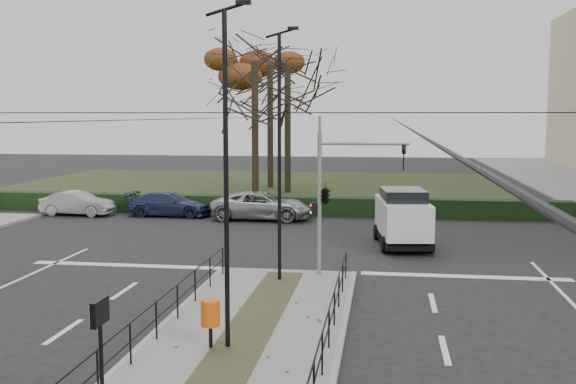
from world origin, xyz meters
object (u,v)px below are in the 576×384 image
Objects in this scene: info_panel at (100,326)px; rust_tree at (270,65)px; streetlamp_median_far at (280,154)px; bare_tree_near at (255,71)px; bare_tree_center at (288,74)px; white_van at (403,216)px; traffic_light at (328,193)px; parked_car_fourth at (262,206)px; streetlamp_median_near at (227,176)px; litter_bin at (210,314)px; parked_car_second at (77,203)px; parked_car_third at (170,204)px.

rust_tree is at bearing 95.39° from info_panel.
bare_tree_near is at bearing 103.13° from streetlamp_median_far.
white_van is at bearing -67.44° from bare_tree_center.
parked_car_fourth is at bearing 110.07° from traffic_light.
info_panel is at bearing -176.14° from parked_car_fourth.
traffic_light is 13.20m from parked_car_fourth.
traffic_light is 6.81m from white_van.
info_panel is 0.28× the size of streetlamp_median_near.
litter_bin is 28.35m from bare_tree_near.
streetlamp_median_near is at bearing -81.88° from rust_tree.
parked_car_third is (5.02, 0.50, 0.01)m from parked_car_second.
traffic_light is 1.02× the size of white_van.
streetlamp_median_far is at bearing -76.87° from bare_tree_near.
streetlamp_median_far is at bearing 84.89° from litter_bin.
traffic_light is 2.16× the size of info_panel.
parked_car_fourth is at bearing 97.06° from litter_bin.
bare_tree_center reaches higher than streetlamp_median_far.
parked_car_second is 0.34× the size of bare_tree_near.
traffic_light is at bearing -126.93° from parked_car_second.
bare_tree_near is at bearing 123.20° from white_van.
rust_tree is 1.01× the size of bare_tree_center.
rust_tree is at bearing 97.45° from litter_bin.
bare_tree_center is (-3.36, 24.90, 3.95)m from streetlamp_median_far.
bare_tree_near is at bearing -108.36° from bare_tree_center.
bare_tree_near is (-4.60, 27.00, 4.02)m from streetlamp_median_near.
info_panel is 18.37m from white_van.
streetlamp_median_far reaches higher than white_van.
streetlamp_median_near reaches higher than parked_car_second.
info_panel is at bearing -163.37° from parked_car_third.
info_panel is 10.83m from streetlamp_median_far.
bare_tree_center is at bearing 97.69° from streetlamp_median_far.
rust_tree is at bearing -26.05° from parked_car_second.
litter_bin is at bearing -81.16° from bare_tree_near.
traffic_light reaches higher than info_panel.
streetlamp_median_near is 6.43m from streetlamp_median_far.
parked_car_fourth is at bearing 98.21° from streetlamp_median_near.
parked_car_fourth reaches higher than parked_car_second.
parked_car_second is at bearing 123.56° from streetlamp_median_near.
litter_bin is 4.15m from info_panel.
streetlamp_median_far is at bearing -79.66° from rust_tree.
litter_bin is 0.10× the size of bare_tree_center.
bare_tree_center is at bearing -59.82° from rust_tree.
parked_car_fourth is 9.41m from white_van.
parked_car_third is at bearing 110.60° from litter_bin.
streetlamp_median_near is at bearing -102.46° from traffic_light.
streetlamp_median_near is 34.98m from rust_tree.
traffic_light is 7.67m from streetlamp_median_near.
info_panel is at bearing -86.93° from bare_tree_center.
parked_car_third is 14.33m from bare_tree_center.
bare_tree_center is at bearing 93.07° from info_panel.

